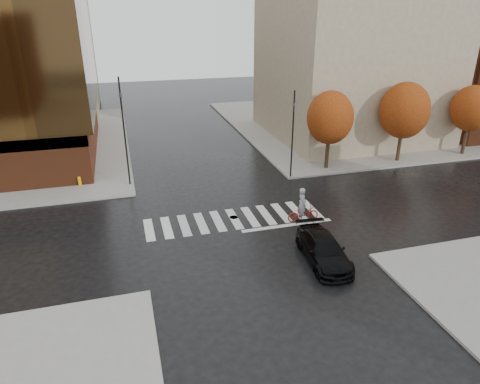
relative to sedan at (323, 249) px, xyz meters
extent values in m
plane|color=black|center=(-3.34, 5.66, -0.71)|extent=(120.00, 120.00, 0.00)
cube|color=gray|center=(17.66, 26.66, -0.64)|extent=(30.00, 30.00, 0.15)
cube|color=silver|center=(-3.34, 6.16, -0.71)|extent=(12.00, 3.00, 0.01)
cube|color=gray|center=(13.66, 22.66, 8.44)|extent=(16.00, 16.00, 18.00)
cube|color=gray|center=(-19.34, 42.66, 9.44)|extent=(14.00, 12.00, 20.00)
cylinder|color=black|center=(6.66, 13.06, 0.84)|extent=(0.32, 0.32, 2.80)
ellipsoid|color=#A13E0F|center=(6.66, 13.06, 3.76)|extent=(3.80, 3.80, 4.37)
cylinder|color=black|center=(13.66, 13.06, 0.84)|extent=(0.32, 0.32, 2.80)
ellipsoid|color=#A13E0F|center=(13.66, 13.06, 3.92)|extent=(4.20, 4.20, 4.83)
cylinder|color=black|center=(20.66, 13.06, 0.84)|extent=(0.32, 0.32, 2.80)
ellipsoid|color=#A13E0F|center=(20.66, 13.06, 3.68)|extent=(3.60, 3.60, 4.14)
imported|color=black|center=(0.00, 0.00, 0.00)|extent=(2.38, 5.04, 1.42)
imported|color=#9C1C0E|center=(0.85, 4.66, -0.17)|extent=(2.07, 0.79, 1.08)
imported|color=#96989E|center=(0.75, 4.66, 0.53)|extent=(0.55, 0.82, 2.19)
cylinder|color=black|center=(-9.64, 13.85, 3.51)|extent=(0.12, 0.12, 8.14)
imported|color=black|center=(-9.64, 13.85, 6.46)|extent=(0.22, 0.19, 1.02)
cylinder|color=black|center=(2.96, 11.96, 2.88)|extent=(0.12, 0.12, 6.89)
imported|color=black|center=(2.96, 11.96, 5.38)|extent=(0.17, 0.19, 0.86)
cylinder|color=#DFA40D|center=(-13.34, 14.51, -0.25)|extent=(0.25, 0.25, 0.63)
sphere|color=#DFA40D|center=(-13.34, 14.51, 0.07)|extent=(0.27, 0.27, 0.27)
cylinder|color=#4A3F1A|center=(-3.31, 6.38, -0.70)|extent=(0.57, 0.57, 0.01)
camera|label=1|loc=(-9.81, -17.98, 12.05)|focal=32.00mm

